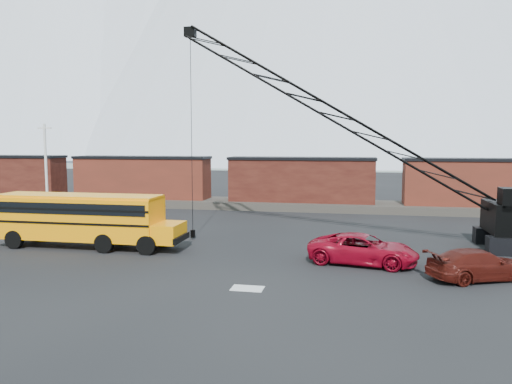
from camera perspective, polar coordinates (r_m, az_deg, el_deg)
ground at (r=25.93m, az=-0.16°, el=-8.40°), size 160.00×160.00×0.00m
gravel_berm at (r=47.28m, az=5.19°, el=-1.50°), size 120.00×5.00×0.70m
boxcar_west_far at (r=59.65m, az=-27.03°, el=1.74°), size 13.70×3.10×4.17m
boxcar_west_near at (r=51.28m, az=-12.87°, el=1.66°), size 13.70×3.10×4.17m
boxcar_mid at (r=47.04m, az=5.21°, el=1.42°), size 13.70×3.10×4.17m
boxcar_east_near at (r=48.03m, az=24.55°, el=1.00°), size 13.70×3.10×4.17m
utility_pole at (r=51.62m, az=-22.88°, el=2.92°), size 1.40×0.24×8.00m
snow_patch at (r=22.06m, az=-0.99°, el=-10.95°), size 1.40×0.90×0.02m
school_bus at (r=31.63m, az=-19.01°, el=-2.82°), size 11.65×2.65×3.19m
red_pickup at (r=26.70m, az=12.16°, el=-6.40°), size 5.99×3.56×1.56m
maroon_suv at (r=25.40m, az=24.12°, el=-7.59°), size 5.26×3.81×1.42m
crawler_crane at (r=31.23m, az=11.27°, el=7.39°), size 23.76×4.20×13.69m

